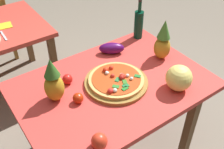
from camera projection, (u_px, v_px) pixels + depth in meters
name	position (u px, v px, depth m)	size (l,w,h in m)	color
ground_plane	(113.00, 148.00, 2.34)	(10.00, 10.00, 0.00)	gray
display_table	(113.00, 92.00, 1.92)	(1.32, 0.92, 0.75)	brown
pizza_board	(116.00, 82.00, 1.86)	(0.44, 0.44, 0.03)	olive
pizza	(116.00, 79.00, 1.84)	(0.38, 0.38, 0.06)	#E2A658
wine_bottle	(139.00, 24.00, 2.26)	(0.08, 0.08, 0.34)	#083623
pineapple_left	(53.00, 82.00, 1.66)	(0.12, 0.12, 0.32)	#B88F21
pineapple_right	(163.00, 42.00, 2.02)	(0.13, 0.13, 0.32)	#AD8424
melon	(179.00, 78.00, 1.78)	(0.18, 0.18, 0.18)	#ECD96D
bell_pepper	(99.00, 141.00, 1.44)	(0.09, 0.09, 0.10)	red
eggplant	(112.00, 48.00, 2.13)	(0.20, 0.09, 0.09)	#4A0D54
tomato_beside_pepper	(67.00, 79.00, 1.85)	(0.07, 0.07, 0.07)	red
tomato_by_bottle	(78.00, 98.00, 1.71)	(0.07, 0.07, 0.07)	red
knife_utensil	(4.00, 36.00, 2.35)	(0.02, 0.18, 0.01)	silver
napkin_folded	(4.00, 26.00, 2.49)	(0.14, 0.12, 0.01)	yellow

